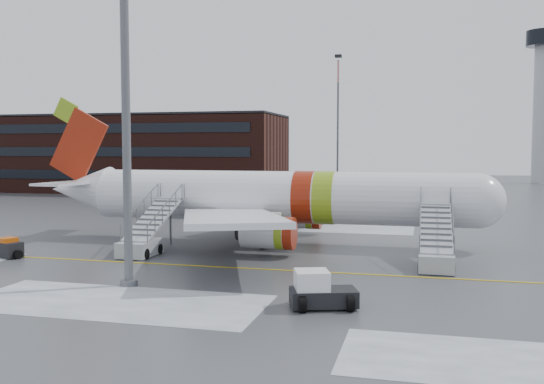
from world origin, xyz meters
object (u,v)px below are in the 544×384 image
(airliner, at_px, (266,198))
(baggage_tractor, at_px, (8,249))
(airstair_aft, at_px, (145,238))
(pushback_tug, at_px, (319,291))
(airstair_fwd, at_px, (436,250))
(light_mast_near, at_px, (124,26))

(airliner, relative_size, baggage_tractor, 13.39)
(airliner, xyz_separation_m, baggage_tractor, (-14.89, -9.75, -2.87))
(airstair_aft, bearing_deg, pushback_tug, -37.80)
(pushback_tug, bearing_deg, airstair_aft, 142.20)
(airliner, distance_m, airstair_fwd, 13.99)
(airstair_aft, distance_m, pushback_tug, 17.24)
(airstair_fwd, bearing_deg, airstair_aft, 180.00)
(airstair_fwd, xyz_separation_m, light_mast_near, (-15.52, -8.68, 12.18))
(airliner, xyz_separation_m, airstair_fwd, (12.14, -6.54, -2.35))
(airliner, distance_m, light_mast_near, 18.43)
(airstair_aft, xyz_separation_m, baggage_tractor, (-8.19, -3.22, -0.52))
(airliner, xyz_separation_m, pushback_tug, (6.92, -17.10, -2.67))
(airstair_fwd, distance_m, light_mast_near, 21.56)
(airstair_fwd, bearing_deg, baggage_tractor, -173.22)
(airliner, bearing_deg, baggage_tractor, -146.78)
(pushback_tug, bearing_deg, baggage_tractor, 161.38)
(airstair_fwd, height_order, light_mast_near, light_mast_near)
(airstair_fwd, height_order, pushback_tug, airstair_fwd)
(airstair_fwd, distance_m, pushback_tug, 11.79)
(airstair_fwd, distance_m, airstair_aft, 18.84)
(baggage_tractor, bearing_deg, airstair_fwd, 6.78)
(airstair_aft, xyz_separation_m, light_mast_near, (3.32, -8.68, 12.18))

